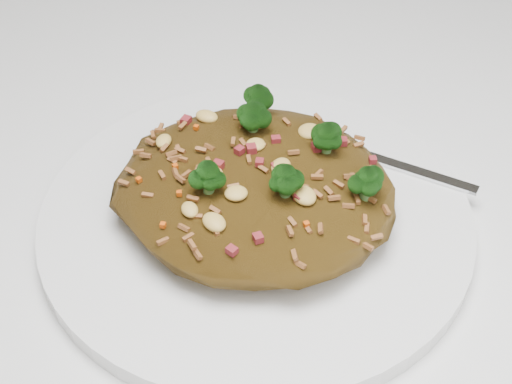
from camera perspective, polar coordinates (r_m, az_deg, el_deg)
dining_table at (r=0.59m, az=11.65°, el=-6.47°), size 1.20×0.80×0.75m
plate at (r=0.48m, az=0.00°, el=-1.93°), size 0.29×0.29×0.01m
fried_rice at (r=0.46m, az=0.08°, el=1.07°), size 0.18×0.17×0.06m
fork at (r=0.52m, az=9.67°, el=2.62°), size 0.16×0.05×0.00m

